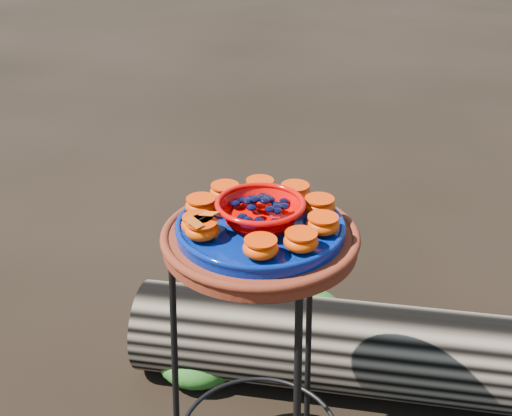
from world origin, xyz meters
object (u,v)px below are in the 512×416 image
Objects in this scene: plant_stand at (260,373)px; driftwood_log at (384,351)px; terracotta_saucer at (260,240)px; cobalt_plate at (260,228)px; red_bowl at (260,213)px.

driftwood_log is (0.09, 0.49, -0.21)m from plant_stand.
terracotta_saucer is at bearing 0.00° from plant_stand.
plant_stand is 1.99× the size of cobalt_plate.
driftwood_log is (0.09, 0.49, -0.64)m from red_bowl.
cobalt_plate is 0.23× the size of driftwood_log.
red_bowl reaches higher than driftwood_log.
plant_stand is 0.43m from red_bowl.
cobalt_plate is (0.00, 0.00, 0.40)m from plant_stand.
plant_stand is 1.70× the size of terracotta_saucer.
plant_stand is 0.54m from driftwood_log.
cobalt_plate is 2.00× the size of red_bowl.
terracotta_saucer is (0.00, 0.00, 0.37)m from plant_stand.
plant_stand is at bearing 0.00° from terracotta_saucer.
driftwood_log is at bearing 79.64° from plant_stand.
cobalt_plate is at bearing 0.00° from terracotta_saucer.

